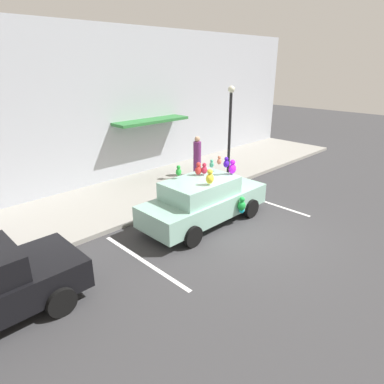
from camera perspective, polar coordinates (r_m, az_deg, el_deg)
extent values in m
plane|color=#38383A|center=(10.64, 9.44, -6.91)|extent=(60.00, 60.00, 0.00)
cube|color=gray|center=(13.83, -7.40, 0.33)|extent=(24.00, 4.00, 0.15)
cube|color=#B2B7C1|center=(14.82, -13.22, 13.85)|extent=(24.00, 0.30, 6.40)
cube|color=#2D7237|center=(15.30, -7.07, 11.99)|extent=(3.60, 1.10, 0.12)
cube|color=silver|center=(13.04, 12.48, -1.67)|extent=(0.12, 3.60, 0.01)
cube|color=silver|center=(9.22, -8.25, -11.57)|extent=(0.12, 3.60, 0.01)
cube|color=#8EBDAC|center=(10.94, 2.21, -2.06)|extent=(4.52, 1.67, 0.68)
cube|color=#8EBDAC|center=(10.55, 1.41, 0.69)|extent=(2.35, 1.47, 0.56)
cylinder|color=black|center=(12.54, 3.80, -0.56)|extent=(0.64, 0.22, 0.64)
cylinder|color=black|center=(11.59, 9.98, -2.74)|extent=(0.64, 0.22, 0.64)
cylinder|color=black|center=(10.77, -6.22, -4.45)|extent=(0.64, 0.22, 0.64)
cylinder|color=black|center=(9.65, 0.07, -7.54)|extent=(0.64, 0.22, 0.64)
ellipsoid|color=yellow|center=(9.94, 3.07, 2.27)|extent=(0.27, 0.22, 0.31)
sphere|color=yellow|center=(9.88, 3.09, 3.46)|extent=(0.17, 0.17, 0.17)
ellipsoid|color=#46AE85|center=(11.34, 3.37, 4.66)|extent=(0.16, 0.13, 0.19)
sphere|color=#46AE85|center=(11.30, 3.39, 5.31)|extent=(0.10, 0.10, 0.10)
ellipsoid|color=green|center=(10.89, 8.47, -2.36)|extent=(0.28, 0.23, 0.33)
sphere|color=green|center=(10.80, 8.54, -1.26)|extent=(0.18, 0.18, 0.18)
ellipsoid|color=green|center=(10.50, -2.30, 3.43)|extent=(0.19, 0.16, 0.23)
sphere|color=green|center=(10.45, -2.31, 4.25)|extent=(0.12, 0.12, 0.12)
ellipsoid|color=#CB7154|center=(11.22, 4.67, 5.22)|extent=(0.17, 0.14, 0.20)
sphere|color=#CB7154|center=(11.18, 4.69, 5.90)|extent=(0.11, 0.11, 0.11)
ellipsoid|color=red|center=(10.82, 1.10, 3.70)|extent=(0.24, 0.20, 0.29)
sphere|color=red|center=(10.76, 1.11, 4.70)|extent=(0.15, 0.15, 0.15)
ellipsoid|color=#C31AEB|center=(10.99, 6.89, 3.95)|extent=(0.27, 0.22, 0.32)
sphere|color=#C31AEB|center=(10.92, 6.94, 5.07)|extent=(0.17, 0.17, 0.17)
ellipsoid|color=#1CD1E4|center=(11.02, 8.49, -3.02)|extent=(0.20, 0.16, 0.24)
sphere|color=#1CD1E4|center=(10.95, 8.54, -2.24)|extent=(0.13, 0.13, 0.13)
ellipsoid|color=#B3223B|center=(10.84, 2.10, 3.74)|extent=(0.21, 0.18, 0.25)
sphere|color=#B3223B|center=(10.79, 2.12, 4.63)|extent=(0.14, 0.14, 0.14)
ellipsoid|color=#3810A5|center=(10.86, 5.86, 4.80)|extent=(0.20, 0.17, 0.24)
sphere|color=#3810A5|center=(10.81, 5.89, 5.64)|extent=(0.13, 0.13, 0.13)
cylinder|color=black|center=(9.21, -25.99, -11.49)|extent=(0.64, 0.22, 0.64)
cylinder|color=black|center=(7.81, -21.44, -16.98)|extent=(0.64, 0.22, 0.64)
ellipsoid|color=pink|center=(13.16, -1.39, 0.75)|extent=(0.34, 0.28, 0.42)
sphere|color=pink|center=(13.06, -1.40, 1.98)|extent=(0.24, 0.24, 0.24)
sphere|color=pink|center=(12.98, -1.68, 2.24)|extent=(0.10, 0.10, 0.10)
sphere|color=pink|center=(13.09, -1.14, 2.41)|extent=(0.10, 0.10, 0.10)
cylinder|color=black|center=(14.42, 6.39, 9.17)|extent=(0.12, 0.12, 3.67)
sphere|color=#EAEACC|center=(14.14, 6.72, 17.01)|extent=(0.28, 0.28, 0.28)
cylinder|color=#6B2967|center=(15.06, 0.89, 5.67)|extent=(0.35, 0.35, 1.55)
sphere|color=tan|center=(14.84, 0.91, 9.01)|extent=(0.24, 0.24, 0.24)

